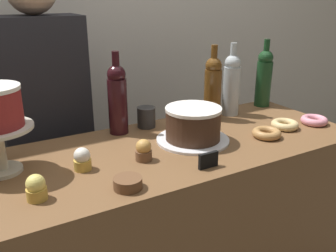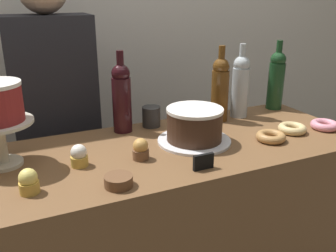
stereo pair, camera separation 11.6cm
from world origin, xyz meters
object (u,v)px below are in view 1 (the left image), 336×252
(cupcake_vanilla, at_px, (82,159))
(donut_pink, at_px, (314,120))
(price_sign_chalkboard, at_px, (208,160))
(barista_figure, at_px, (49,145))
(cupcake_caramel, at_px, (144,150))
(cupcake_lemon, at_px, (36,188))
(cookie_stack, at_px, (128,183))
(wine_bottle_green, at_px, (264,77))
(wine_bottle_dark_red, at_px, (117,98))
(donut_glazed, at_px, (285,125))
(wine_bottle_amber, at_px, (213,87))
(donut_maple, at_px, (267,133))
(wine_bottle_clear, at_px, (232,84))
(coffee_cup_ceramic, at_px, (146,117))
(chocolate_round_cake, at_px, (194,124))

(cupcake_vanilla, relative_size, donut_pink, 0.66)
(donut_pink, bearing_deg, cupcake_vanilla, 175.89)
(price_sign_chalkboard, xyz_separation_m, barista_figure, (-0.35, 0.73, -0.14))
(cupcake_vanilla, bearing_deg, cupcake_caramel, -9.52)
(cupcake_lemon, height_order, cookie_stack, cupcake_lemon)
(wine_bottle_green, xyz_separation_m, price_sign_chalkboard, (-0.64, -0.43, -0.12))
(wine_bottle_dark_red, bearing_deg, donut_glazed, -25.76)
(wine_bottle_amber, bearing_deg, cupcake_lemon, -158.64)
(wine_bottle_dark_red, relative_size, donut_maple, 2.91)
(wine_bottle_clear, xyz_separation_m, donut_maple, (-0.06, -0.30, -0.13))
(cupcake_caramel, height_order, coffee_cup_ceramic, coffee_cup_ceramic)
(wine_bottle_green, relative_size, donut_pink, 2.91)
(wine_bottle_green, bearing_deg, price_sign_chalkboard, -145.79)
(cupcake_caramel, bearing_deg, barista_figure, 108.38)
(wine_bottle_green, xyz_separation_m, cookie_stack, (-0.92, -0.43, -0.13))
(cupcake_vanilla, bearing_deg, cupcake_lemon, -145.06)
(cupcake_vanilla, xyz_separation_m, donut_glazed, (0.84, -0.05, -0.02))
(cupcake_vanilla, relative_size, donut_maple, 0.66)
(price_sign_chalkboard, bearing_deg, cookie_stack, 178.61)
(donut_pink, xyz_separation_m, coffee_cup_ceramic, (-0.64, 0.32, 0.03))
(cookie_stack, bearing_deg, cupcake_caramel, 50.04)
(cupcake_caramel, height_order, donut_pink, cupcake_caramel)
(donut_maple, distance_m, coffee_cup_ceramic, 0.49)
(wine_bottle_amber, xyz_separation_m, donut_glazed, (0.19, -0.25, -0.13))
(donut_pink, relative_size, donut_maple, 1.00)
(wine_bottle_green, relative_size, donut_maple, 2.91)
(wine_bottle_amber, xyz_separation_m, cupcake_lemon, (-0.82, -0.32, -0.11))
(wine_bottle_amber, bearing_deg, wine_bottle_green, 6.81)
(cookie_stack, bearing_deg, wine_bottle_green, 25.00)
(wine_bottle_green, relative_size, donut_glazed, 2.91)
(donut_glazed, relative_size, donut_maple, 1.00)
(wine_bottle_green, distance_m, donut_maple, 0.45)
(donut_pink, distance_m, donut_glazed, 0.15)
(wine_bottle_dark_red, height_order, cookie_stack, wine_bottle_dark_red)
(cupcake_lemon, bearing_deg, donut_pink, 2.13)
(donut_pink, xyz_separation_m, donut_maple, (-0.29, -0.01, 0.00))
(coffee_cup_ceramic, bearing_deg, cupcake_vanilla, -144.39)
(wine_bottle_dark_red, height_order, donut_glazed, wine_bottle_dark_red)
(wine_bottle_green, height_order, cupcake_caramel, wine_bottle_green)
(chocolate_round_cake, xyz_separation_m, wine_bottle_green, (0.56, 0.23, 0.07))
(wine_bottle_dark_red, xyz_separation_m, donut_glazed, (0.62, -0.30, -0.13))
(wine_bottle_amber, xyz_separation_m, price_sign_chalkboard, (-0.30, -0.39, -0.12))
(coffee_cup_ceramic, bearing_deg, cupcake_caramel, -118.30)
(cupcake_lemon, xyz_separation_m, donut_maple, (0.87, 0.03, -0.02))
(cupcake_lemon, bearing_deg, cookie_stack, -15.63)
(wine_bottle_green, bearing_deg, coffee_cup_ceramic, 179.33)
(cupcake_caramel, bearing_deg, wine_bottle_amber, 27.69)
(wine_bottle_clear, distance_m, cupcake_lemon, 0.99)
(wine_bottle_clear, bearing_deg, barista_figure, 156.39)
(donut_maple, height_order, coffee_cup_ceramic, coffee_cup_ceramic)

